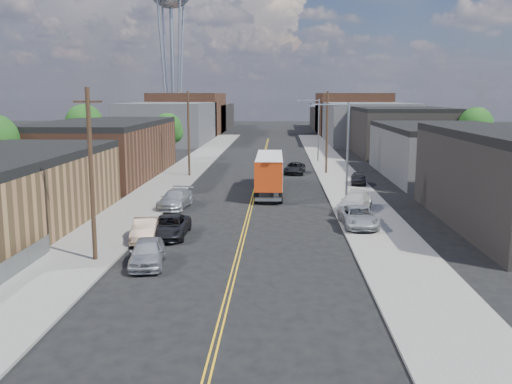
# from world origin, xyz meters

# --- Properties ---
(ground) EXTENTS (260.00, 260.00, 0.00)m
(ground) POSITION_xyz_m (0.00, 60.00, 0.00)
(ground) COLOR black
(ground) RESTS_ON ground
(centerline) EXTENTS (0.32, 120.00, 0.01)m
(centerline) POSITION_xyz_m (0.00, 45.00, 0.01)
(centerline) COLOR gold
(centerline) RESTS_ON ground
(sidewalk_left) EXTENTS (5.00, 140.00, 0.15)m
(sidewalk_left) POSITION_xyz_m (-9.50, 45.00, 0.07)
(sidewalk_left) COLOR slate
(sidewalk_left) RESTS_ON ground
(sidewalk_right) EXTENTS (5.00, 140.00, 0.15)m
(sidewalk_right) POSITION_xyz_m (9.50, 45.00, 0.07)
(sidewalk_right) COLOR slate
(sidewalk_right) RESTS_ON ground
(warehouse_brown) EXTENTS (12.00, 26.00, 6.60)m
(warehouse_brown) POSITION_xyz_m (-18.00, 44.00, 3.30)
(warehouse_brown) COLOR #522F20
(warehouse_brown) RESTS_ON ground
(industrial_right_b) EXTENTS (14.00, 24.00, 6.10)m
(industrial_right_b) POSITION_xyz_m (22.00, 46.00, 3.05)
(industrial_right_b) COLOR #38393B
(industrial_right_b) RESTS_ON ground
(industrial_right_c) EXTENTS (14.00, 22.00, 7.60)m
(industrial_right_c) POSITION_xyz_m (22.00, 72.00, 3.80)
(industrial_right_c) COLOR black
(industrial_right_c) RESTS_ON ground
(skyline_left_a) EXTENTS (16.00, 30.00, 8.00)m
(skyline_left_a) POSITION_xyz_m (-20.00, 95.00, 4.00)
(skyline_left_a) COLOR #38393B
(skyline_left_a) RESTS_ON ground
(skyline_right_a) EXTENTS (16.00, 30.00, 8.00)m
(skyline_right_a) POSITION_xyz_m (20.00, 95.00, 4.00)
(skyline_right_a) COLOR #38393B
(skyline_right_a) RESTS_ON ground
(skyline_left_b) EXTENTS (16.00, 26.00, 10.00)m
(skyline_left_b) POSITION_xyz_m (-20.00, 120.00, 5.00)
(skyline_left_b) COLOR #522F20
(skyline_left_b) RESTS_ON ground
(skyline_right_b) EXTENTS (16.00, 26.00, 10.00)m
(skyline_right_b) POSITION_xyz_m (20.00, 120.00, 5.00)
(skyline_right_b) COLOR #522F20
(skyline_right_b) RESTS_ON ground
(skyline_left_c) EXTENTS (16.00, 40.00, 7.00)m
(skyline_left_c) POSITION_xyz_m (-20.00, 140.00, 3.50)
(skyline_left_c) COLOR black
(skyline_left_c) RESTS_ON ground
(skyline_right_c) EXTENTS (16.00, 40.00, 7.00)m
(skyline_right_c) POSITION_xyz_m (20.00, 140.00, 3.50)
(skyline_right_c) COLOR black
(skyline_right_c) RESTS_ON ground
(streetlight_near) EXTENTS (3.39, 0.25, 9.00)m
(streetlight_near) POSITION_xyz_m (7.60, 25.00, 5.33)
(streetlight_near) COLOR gray
(streetlight_near) RESTS_ON ground
(streetlight_far) EXTENTS (3.39, 0.25, 9.00)m
(streetlight_far) POSITION_xyz_m (7.60, 60.00, 5.33)
(streetlight_far) COLOR gray
(streetlight_far) RESTS_ON ground
(utility_pole_left_near) EXTENTS (1.60, 0.26, 10.00)m
(utility_pole_left_near) POSITION_xyz_m (-8.20, 10.00, 5.14)
(utility_pole_left_near) COLOR black
(utility_pole_left_near) RESTS_ON ground
(utility_pole_left_far) EXTENTS (1.60, 0.26, 10.00)m
(utility_pole_left_far) POSITION_xyz_m (-8.20, 45.00, 5.14)
(utility_pole_left_far) COLOR black
(utility_pole_left_far) RESTS_ON ground
(utility_pole_right) EXTENTS (1.60, 0.26, 10.00)m
(utility_pole_right) POSITION_xyz_m (8.20, 48.00, 5.14)
(utility_pole_right) COLOR black
(utility_pole_right) RESTS_ON ground
(tree_left_mid) EXTENTS (5.10, 5.04, 8.37)m
(tree_left_mid) POSITION_xyz_m (-23.94, 55.00, 5.48)
(tree_left_mid) COLOR black
(tree_left_mid) RESTS_ON ground
(tree_left_far) EXTENTS (4.35, 4.20, 6.97)m
(tree_left_far) POSITION_xyz_m (-13.94, 62.00, 4.57)
(tree_left_far) COLOR black
(tree_left_far) RESTS_ON ground
(tree_right_far) EXTENTS (4.85, 4.76, 7.91)m
(tree_right_far) POSITION_xyz_m (30.06, 60.00, 5.18)
(tree_right_far) COLOR black
(tree_right_far) RESTS_ON ground
(semi_truck) EXTENTS (2.54, 14.54, 3.80)m
(semi_truck) POSITION_xyz_m (1.50, 34.75, 2.16)
(semi_truck) COLOR silver
(semi_truck) RESTS_ON ground
(car_left_a) EXTENTS (2.46, 4.80, 1.56)m
(car_left_a) POSITION_xyz_m (-5.00, 9.36, 0.78)
(car_left_a) COLOR #B3B4B8
(car_left_a) RESTS_ON ground
(car_left_b) EXTENTS (2.03, 4.59, 1.47)m
(car_left_b) POSITION_xyz_m (-6.40, 14.89, 0.73)
(car_left_b) COLOR #A08068
(car_left_b) RESTS_ON ground
(car_left_c) EXTENTS (2.44, 5.21, 1.44)m
(car_left_c) POSITION_xyz_m (-5.00, 16.00, 0.72)
(car_left_c) COLOR black
(car_left_c) RESTS_ON ground
(car_left_d) EXTENTS (2.75, 5.63, 1.57)m
(car_left_d) POSITION_xyz_m (-6.40, 26.00, 0.79)
(car_left_d) COLOR #B3B6B8
(car_left_d) RESTS_ON ground
(car_right_lot_a) EXTENTS (2.66, 5.34, 1.45)m
(car_right_lot_a) POSITION_xyz_m (8.20, 19.04, 0.88)
(car_right_lot_a) COLOR #B9BDBF
(car_right_lot_a) RESTS_ON sidewalk_right
(car_right_lot_b) EXTENTS (3.79, 5.62, 1.51)m
(car_right_lot_b) POSITION_xyz_m (8.66, 24.62, 0.91)
(car_right_lot_b) COLOR #B1B1B1
(car_right_lot_b) RESTS_ON sidewalk_right
(car_right_lot_c) EXTENTS (1.92, 4.00, 1.32)m
(car_right_lot_c) POSITION_xyz_m (10.89, 39.01, 0.81)
(car_right_lot_c) COLOR black
(car_right_lot_c) RESTS_ON sidewalk_right
(car_ahead_truck) EXTENTS (2.86, 5.22, 1.38)m
(car_ahead_truck) POSITION_xyz_m (4.38, 48.04, 0.69)
(car_ahead_truck) COLOR black
(car_ahead_truck) RESTS_ON ground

